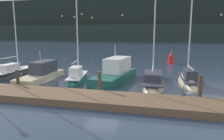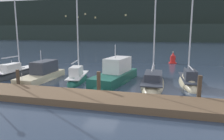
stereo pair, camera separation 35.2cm
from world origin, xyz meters
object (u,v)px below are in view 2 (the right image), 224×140
motorboat_berth_3 (42,76)px  sailboat_berth_4 (78,79)px  motorboat_berth_5 (115,78)px  sailboat_berth_7 (188,83)px  channel_buoy (173,59)px  sailboat_berth_6 (153,83)px  sailboat_berth_2 (17,75)px

motorboat_berth_3 → sailboat_berth_4: 3.56m
motorboat_berth_5 → sailboat_berth_7: bearing=5.3°
sailboat_berth_4 → motorboat_berth_5: bearing=10.1°
sailboat_berth_4 → channel_buoy: sailboat_berth_4 is taller
motorboat_berth_3 → motorboat_berth_5: motorboat_berth_5 is taller
sailboat_berth_6 → motorboat_berth_5: bearing=178.5°
motorboat_berth_3 → sailboat_berth_7: size_ratio=0.67×
sailboat_berth_6 → motorboat_berth_3: bearing=-175.2°
motorboat_berth_5 → sailboat_berth_6: 3.43m
sailboat_berth_4 → sailboat_berth_6: sailboat_berth_6 is taller
sailboat_berth_2 → sailboat_berth_7: size_ratio=0.88×
sailboat_berth_6 → sailboat_berth_7: 3.11m
motorboat_berth_5 → channel_buoy: size_ratio=4.38×
motorboat_berth_3 → motorboat_berth_5: size_ratio=0.88×
motorboat_berth_5 → channel_buoy: bearing=68.6°
sailboat_berth_2 → sailboat_berth_4: sailboat_berth_4 is taller
motorboat_berth_3 → sailboat_berth_7: 13.54m
motorboat_berth_3 → sailboat_berth_6: 10.45m
channel_buoy → sailboat_berth_4: bearing=-121.9°
sailboat_berth_7 → motorboat_berth_5: bearing=-174.7°
sailboat_berth_4 → sailboat_berth_7: bearing=7.0°
sailboat_berth_2 → sailboat_berth_4: size_ratio=0.96×
sailboat_berth_7 → channel_buoy: size_ratio=5.72×
motorboat_berth_3 → channel_buoy: (12.21, 14.28, 0.30)m
sailboat_berth_4 → motorboat_berth_5: size_ratio=1.20×
motorboat_berth_3 → sailboat_berth_4: sailboat_berth_4 is taller
motorboat_berth_3 → channel_buoy: motorboat_berth_3 is taller
sailboat_berth_6 → sailboat_berth_7: (3.03, 0.69, 0.01)m
sailboat_berth_6 → channel_buoy: size_ratio=7.97×
sailboat_berth_2 → sailboat_berth_4: (7.03, -0.44, 0.03)m
sailboat_berth_4 → channel_buoy: 16.41m
motorboat_berth_3 → motorboat_berth_5: 7.06m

